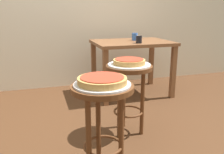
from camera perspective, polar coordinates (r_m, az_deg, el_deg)
ground_plane at (r=2.29m, az=-4.42°, el=-13.59°), size 6.00×6.00×0.00m
stool_foreground at (r=1.58m, az=-2.28°, el=-7.58°), size 0.41×0.41×0.65m
serving_plate_foreground at (r=1.53m, az=-2.35°, el=-1.79°), size 0.37×0.37×0.01m
pizza_foreground at (r=1.52m, az=-2.36°, el=-0.76°), size 0.32×0.32×0.05m
stool_middle at (r=2.14m, az=4.04°, el=-1.42°), size 0.41×0.41×0.65m
serving_plate_middle at (r=2.09m, az=4.13°, el=2.96°), size 0.38×0.38×0.01m
pizza_middle at (r=2.09m, az=4.14°, el=3.72°), size 0.28×0.28×0.05m
dining_table at (r=3.21m, az=4.76°, el=6.60°), size 1.01×0.74×0.73m
cup_near_edge at (r=2.99m, az=6.47°, el=8.93°), size 0.07×0.07×0.09m
cup_far_edge at (r=3.28m, az=5.46°, el=9.58°), size 0.08×0.08×0.10m
condiment_shaker at (r=3.26m, az=6.26°, el=9.28°), size 0.04×0.04×0.07m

